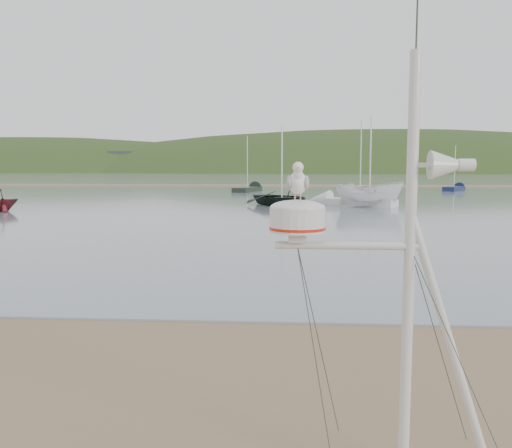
# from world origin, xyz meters

# --- Properties ---
(ground) EXTENTS (560.00, 560.00, 0.00)m
(ground) POSITION_xyz_m (0.00, 0.00, 0.00)
(ground) COLOR brown
(ground) RESTS_ON ground
(water) EXTENTS (560.00, 256.00, 0.04)m
(water) POSITION_xyz_m (0.00, 132.00, 0.02)
(water) COLOR slate
(water) RESTS_ON ground
(sandbar) EXTENTS (560.00, 7.00, 0.07)m
(sandbar) POSITION_xyz_m (0.00, 70.00, 0.07)
(sandbar) COLOR brown
(sandbar) RESTS_ON water
(hill_ridge) EXTENTS (620.00, 180.00, 80.00)m
(hill_ridge) POSITION_xyz_m (18.52, 235.00, -19.70)
(hill_ridge) COLOR #243716
(hill_ridge) RESTS_ON ground
(far_cottages) EXTENTS (294.40, 6.30, 8.00)m
(far_cottages) POSITION_xyz_m (3.00, 196.00, 4.00)
(far_cottages) COLOR beige
(far_cottages) RESTS_ON ground
(mast_rig) EXTENTS (2.18, 2.32, 4.91)m
(mast_rig) POSITION_xyz_m (3.60, -1.31, 1.19)
(mast_rig) COLOR silver
(mast_rig) RESTS_ON ground
(boat_dark) EXTENTS (3.69, 3.25, 5.36)m
(boat_dark) POSITION_xyz_m (1.84, 33.35, 2.72)
(boat_dark) COLOR black
(boat_dark) RESTS_ON water
(boat_white) EXTENTS (1.84, 1.79, 4.70)m
(boat_white) POSITION_xyz_m (8.03, 32.28, 2.39)
(boat_white) COLOR silver
(boat_white) RESTS_ON water
(sailboat_white_near) EXTENTS (6.82, 4.82, 6.84)m
(sailboat_white_near) POSITION_xyz_m (5.97, 34.59, 0.30)
(sailboat_white_near) COLOR silver
(sailboat_white_near) RESTS_ON ground
(sailboat_blue_far) EXTENTS (4.14, 5.34, 5.53)m
(sailboat_blue_far) POSITION_xyz_m (21.77, 58.20, 0.30)
(sailboat_blue_far) COLOR #131D43
(sailboat_blue_far) RESTS_ON ground
(sailboat_dark_mid) EXTENTS (3.55, 6.91, 6.70)m
(sailboat_dark_mid) POSITION_xyz_m (-1.85, 55.47, 0.30)
(sailboat_dark_mid) COLOR black
(sailboat_dark_mid) RESTS_ON ground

